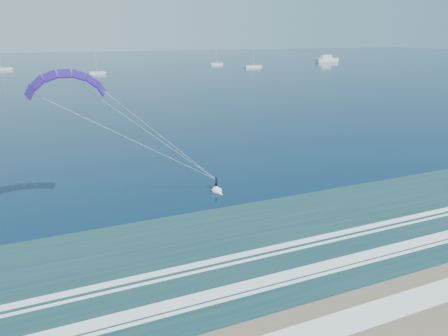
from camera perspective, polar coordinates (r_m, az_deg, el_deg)
name	(u,v)px	position (r m, az deg, el deg)	size (l,w,h in m)	color
ground	(333,321)	(28.15, 15.28, -20.36)	(900.00, 900.00, 0.00)	#072940
kitesurfer_rig	(150,133)	(40.76, -10.58, 4.88)	(20.70, 5.57, 15.63)	#CFE51A
motor_yacht	(327,59)	(285.25, 14.46, 14.82)	(15.84, 4.22, 6.43)	silver
sailboat_1	(1,69)	(239.36, -29.23, 12.25)	(9.79, 2.40, 13.05)	silver
sailboat_2	(97,73)	(197.17, -17.67, 12.82)	(6.87, 2.40, 9.79)	silver
sailboat_3	(216,64)	(247.06, -1.09, 14.64)	(7.49, 2.40, 10.40)	silver
sailboat_4	(253,67)	(227.29, 4.18, 14.26)	(9.58, 2.40, 12.87)	silver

